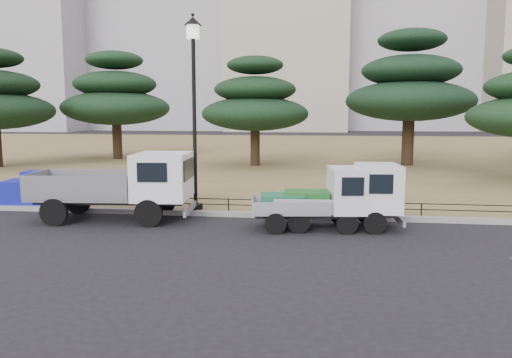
# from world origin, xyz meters

# --- Properties ---
(ground) EXTENTS (220.00, 220.00, 0.00)m
(ground) POSITION_xyz_m (0.00, 0.00, 0.00)
(ground) COLOR black
(lawn) EXTENTS (120.00, 56.00, 0.15)m
(lawn) POSITION_xyz_m (0.00, 30.60, 0.07)
(lawn) COLOR olive
(lawn) RESTS_ON ground
(curb) EXTENTS (120.00, 0.25, 0.16)m
(curb) POSITION_xyz_m (0.00, 2.60, 0.08)
(curb) COLOR gray
(curb) RESTS_ON ground
(truck_large) EXTENTS (4.90, 2.29, 2.07)m
(truck_large) POSITION_xyz_m (-4.08, 1.60, 1.15)
(truck_large) COLOR black
(truck_large) RESTS_ON ground
(truck_kei_front) EXTENTS (3.47, 1.84, 1.75)m
(truck_kei_front) POSITION_xyz_m (1.95, 1.27, 0.87)
(truck_kei_front) COLOR black
(truck_kei_front) RESTS_ON ground
(truck_kei_rear) EXTENTS (3.62, 1.77, 1.84)m
(truck_kei_rear) POSITION_xyz_m (2.68, 1.45, 0.92)
(truck_kei_rear) COLOR black
(truck_kei_rear) RESTS_ON ground
(street_lamp) EXTENTS (0.55, 0.55, 6.12)m
(street_lamp) POSITION_xyz_m (-2.12, 2.90, 4.29)
(street_lamp) COLOR black
(street_lamp) RESTS_ON lawn
(pipe_fence) EXTENTS (38.00, 0.04, 0.40)m
(pipe_fence) POSITION_xyz_m (0.00, 2.75, 0.44)
(pipe_fence) COLOR black
(pipe_fence) RESTS_ON lawn
(tarp_pile) EXTENTS (1.83, 1.42, 1.14)m
(tarp_pile) POSITION_xyz_m (-8.13, 3.25, 0.61)
(tarp_pile) COLOR #161CAD
(tarp_pile) RESTS_ON lawn
(pine_west_near) EXTENTS (7.30, 7.30, 7.30)m
(pine_west_near) POSITION_xyz_m (-12.16, 20.08, 4.36)
(pine_west_near) COLOR black
(pine_west_near) RESTS_ON lawn
(pine_center_left) EXTENTS (6.36, 6.36, 6.47)m
(pine_center_left) POSITION_xyz_m (-2.09, 16.87, 3.89)
(pine_center_left) COLOR black
(pine_center_left) RESTS_ON lawn
(pine_center_right) EXTENTS (7.58, 7.58, 8.04)m
(pine_center_right) POSITION_xyz_m (7.02, 18.33, 4.81)
(pine_center_right) COLOR black
(pine_center_right) RESTS_ON lawn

